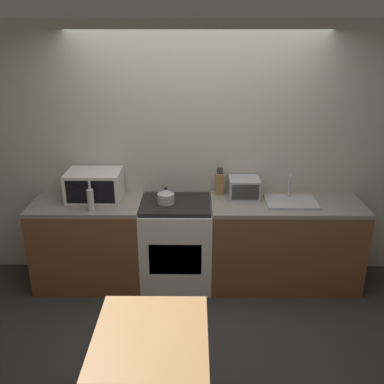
% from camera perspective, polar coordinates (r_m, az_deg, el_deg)
% --- Properties ---
extents(ground_plane, '(16.00, 16.00, 0.00)m').
position_cam_1_polar(ground_plane, '(4.16, 0.65, -16.16)').
color(ground_plane, '#33302D').
extents(wall_back, '(10.00, 0.06, 2.60)m').
position_cam_1_polar(wall_back, '(4.41, 0.69, 5.09)').
color(wall_back, beige).
rests_on(wall_back, ground_plane).
extents(counter_left_run, '(1.08, 0.62, 0.90)m').
position_cam_1_polar(counter_left_run, '(4.55, -13.46, -6.58)').
color(counter_left_run, brown).
rests_on(counter_left_run, ground_plane).
extents(counter_right_run, '(1.50, 0.62, 0.90)m').
position_cam_1_polar(counter_right_run, '(4.51, 12.15, -6.70)').
color(counter_right_run, brown).
rests_on(counter_right_run, ground_plane).
extents(stove_range, '(0.70, 0.62, 0.90)m').
position_cam_1_polar(stove_range, '(4.42, -2.08, -6.84)').
color(stove_range, silver).
rests_on(stove_range, ground_plane).
extents(kettle, '(0.17, 0.17, 0.17)m').
position_cam_1_polar(kettle, '(4.19, -3.50, -0.57)').
color(kettle, '#B7B7BC').
rests_on(kettle, stove_range).
extents(microwave, '(0.53, 0.39, 0.29)m').
position_cam_1_polar(microwave, '(4.37, -12.88, 0.88)').
color(microwave, silver).
rests_on(microwave, counter_left_run).
extents(bottle, '(0.06, 0.06, 0.29)m').
position_cam_1_polar(bottle, '(4.12, -13.37, -0.93)').
color(bottle, silver).
rests_on(bottle, counter_left_run).
extents(knife_block, '(0.08, 0.07, 0.29)m').
position_cam_1_polar(knife_block, '(4.41, 3.71, 1.11)').
color(knife_block, '#9E7042').
rests_on(knife_block, counter_right_run).
extents(toaster_oven, '(0.31, 0.27, 0.20)m').
position_cam_1_polar(toaster_oven, '(4.35, 6.96, 0.56)').
color(toaster_oven, '#ADAFB5').
rests_on(toaster_oven, counter_right_run).
extents(sink_basin, '(0.50, 0.36, 0.24)m').
position_cam_1_polar(sink_basin, '(4.33, 13.06, -1.19)').
color(sink_basin, '#ADAFB5').
rests_on(sink_basin, counter_right_run).
extents(dining_table, '(0.71, 0.79, 0.76)m').
position_cam_1_polar(dining_table, '(2.85, -5.47, -20.05)').
color(dining_table, '#9E7042').
rests_on(dining_table, ground_plane).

